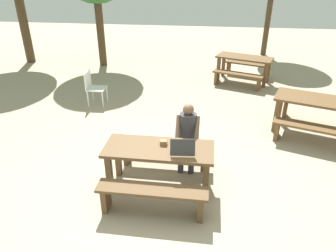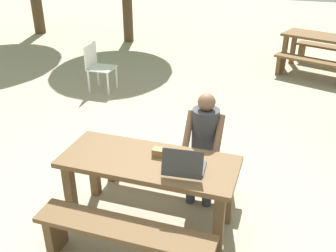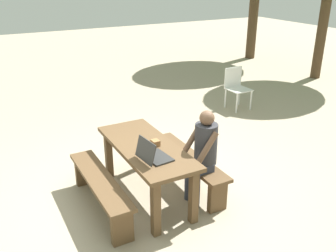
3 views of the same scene
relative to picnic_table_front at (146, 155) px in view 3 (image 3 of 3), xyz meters
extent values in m
plane|color=tan|center=(0.00, 0.00, -0.61)|extent=(30.00, 30.00, 0.00)
cube|color=brown|center=(0.00, 0.00, 0.10)|extent=(1.68, 0.69, 0.05)
cube|color=brown|center=(-0.74, -0.24, -0.27)|extent=(0.09, 0.09, 0.69)
cube|color=brown|center=(0.74, -0.24, -0.27)|extent=(0.09, 0.09, 0.69)
cube|color=brown|center=(-0.74, 0.24, -0.27)|extent=(0.09, 0.09, 0.69)
cube|color=brown|center=(0.74, 0.24, -0.27)|extent=(0.09, 0.09, 0.69)
cube|color=brown|center=(0.00, -0.62, -0.19)|extent=(1.57, 0.30, 0.05)
cube|color=brown|center=(-0.69, -0.62, -0.41)|extent=(0.08, 0.24, 0.40)
cube|color=brown|center=(0.69, -0.62, -0.41)|extent=(0.08, 0.24, 0.40)
cube|color=brown|center=(0.00, 0.62, -0.19)|extent=(1.57, 0.30, 0.05)
cube|color=brown|center=(-0.69, 0.62, -0.41)|extent=(0.08, 0.24, 0.40)
cube|color=brown|center=(0.69, 0.62, -0.41)|extent=(0.08, 0.24, 0.40)
cube|color=#2D2D2D|center=(0.36, -0.03, 0.14)|extent=(0.38, 0.28, 0.02)
cube|color=#2D2D2D|center=(0.38, -0.18, 0.27)|extent=(0.36, 0.11, 0.24)
cube|color=black|center=(0.38, -0.18, 0.27)|extent=(0.33, 0.09, 0.22)
cube|color=olive|center=(0.06, 0.10, 0.16)|extent=(0.10, 0.09, 0.07)
cylinder|color=#333847|center=(0.30, 0.44, -0.39)|extent=(0.10, 0.10, 0.45)
cylinder|color=#333847|center=(0.48, 0.44, -0.39)|extent=(0.10, 0.10, 0.45)
cube|color=#333847|center=(0.39, 0.53, -0.12)|extent=(0.28, 0.28, 0.12)
cylinder|color=#333338|center=(0.39, 0.62, 0.17)|extent=(0.28, 0.28, 0.51)
cylinder|color=brown|center=(0.23, 0.52, 0.20)|extent=(0.07, 0.32, 0.41)
cylinder|color=brown|center=(0.55, 0.52, 0.20)|extent=(0.07, 0.32, 0.41)
sphere|color=brown|center=(0.39, 0.62, 0.51)|extent=(0.18, 0.18, 0.18)
cube|color=white|center=(-2.10, 3.13, -0.18)|extent=(0.45, 0.45, 0.02)
cube|color=white|center=(-2.31, 3.13, 0.04)|extent=(0.03, 0.44, 0.42)
cylinder|color=white|center=(-1.90, 2.95, -0.40)|extent=(0.04, 0.04, 0.42)
cylinder|color=white|center=(-1.91, 3.33, -0.40)|extent=(0.04, 0.04, 0.42)
cylinder|color=white|center=(-2.28, 2.94, -0.40)|extent=(0.04, 0.04, 0.42)
cylinder|color=white|center=(-2.29, 3.32, -0.40)|extent=(0.04, 0.04, 0.42)
cylinder|color=#4C3823|center=(-3.08, 6.58, 0.68)|extent=(0.26, 0.26, 2.58)
cylinder|color=#4C3823|center=(-5.88, 6.63, 0.94)|extent=(0.31, 0.31, 3.10)
camera|label=1|loc=(0.68, -4.01, 2.61)|focal=33.33mm
camera|label=2|loc=(1.13, -2.87, 2.04)|focal=41.26mm
camera|label=3|loc=(3.77, -1.73, 2.13)|focal=39.80mm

